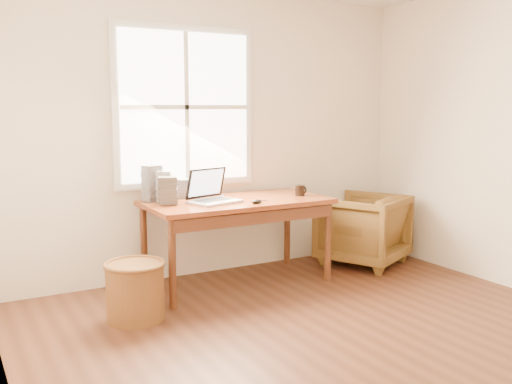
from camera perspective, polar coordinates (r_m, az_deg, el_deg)
room_shell at (r=3.53m, az=10.10°, el=4.64°), size 4.04×4.54×2.64m
desk at (r=4.98m, az=-1.92°, el=-1.00°), size 1.60×0.80×0.04m
armchair at (r=5.77m, az=10.61°, el=-3.66°), size 1.00×1.01×0.70m
wicker_stool at (r=4.32m, az=-11.98°, el=-9.75°), size 0.56×0.56×0.42m
laptop at (r=4.78m, az=-4.15°, el=0.74°), size 0.52×0.54×0.31m
mouse at (r=4.77m, az=0.05°, el=-0.96°), size 0.12×0.09×0.03m
coffee_mug at (r=5.21m, az=4.41°, el=0.16°), size 0.11×0.11×0.10m
cd_stack_a at (r=4.94m, az=-9.21°, el=0.59°), size 0.17×0.16×0.26m
cd_stack_b at (r=4.78m, az=-8.81°, el=0.18°), size 0.19×0.17×0.23m
cd_stack_c at (r=4.95m, az=-10.37°, el=0.88°), size 0.17×0.16×0.31m
cd_stack_d at (r=5.09m, az=-7.32°, el=0.36°), size 0.16×0.15×0.17m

